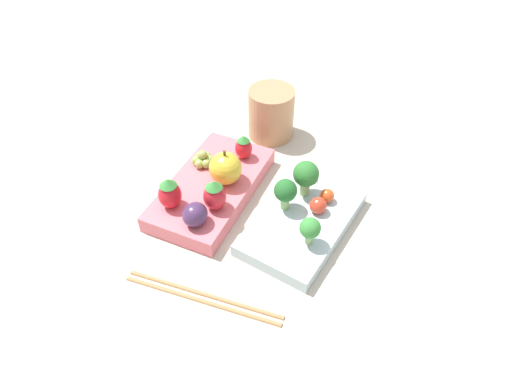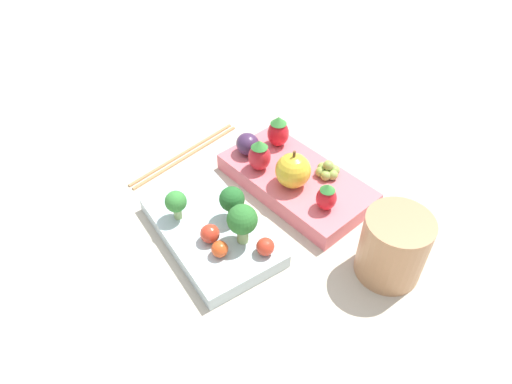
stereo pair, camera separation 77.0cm
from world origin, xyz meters
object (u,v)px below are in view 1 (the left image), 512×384
object	(u,v)px
strawberry_2	(170,193)
grape_cluster	(203,159)
apple	(225,168)
broccoli_floret_2	(285,191)
cherry_tomato_1	(307,173)
strawberry_0	(215,195)
cherry_tomato_2	(327,196)
cherry_tomato_0	(318,205)
plum	(195,214)
bento_box_savoury	(303,221)
broccoli_floret_1	(310,229)
drinking_cup	(271,113)
strawberry_1	(244,147)
bento_box_fruit	(212,189)
chopsticks_pair	(203,297)
broccoli_floret_0	(306,175)

from	to	relation	value
strawberry_2	grape_cluster	world-z (taller)	strawberry_2
apple	grape_cluster	world-z (taller)	apple
apple	grape_cluster	distance (m)	0.06
broccoli_floret_2	grape_cluster	size ratio (longest dim) A/B	1.41
cherry_tomato_1	strawberry_0	xyz separation A→B (m)	(0.12, -0.09, 0.02)
cherry_tomato_2	cherry_tomato_0	bearing A→B (deg)	-8.63
strawberry_0	plum	size ratio (longest dim) A/B	1.34
bento_box_savoury	strawberry_0	world-z (taller)	strawberry_0
plum	grape_cluster	size ratio (longest dim) A/B	1.04
strawberry_2	broccoli_floret_1	bearing A→B (deg)	98.51
cherry_tomato_0	drinking_cup	size ratio (longest dim) A/B	0.28
cherry_tomato_0	cherry_tomato_2	xyz separation A→B (m)	(-0.03, 0.00, -0.00)
broccoli_floret_2	strawberry_1	size ratio (longest dim) A/B	1.21
broccoli_floret_2	strawberry_1	distance (m)	0.12
bento_box_fruit	cherry_tomato_1	bearing A→B (deg)	122.92
strawberry_2	chopsticks_pair	size ratio (longest dim) A/B	0.24
broccoli_floret_0	chopsticks_pair	xyz separation A→B (m)	(0.21, -0.05, -0.05)
broccoli_floret_1	cherry_tomato_2	bearing A→B (deg)	-175.71
plum	drinking_cup	bearing A→B (deg)	-177.63
cherry_tomato_0	strawberry_0	world-z (taller)	strawberry_0
broccoli_floret_0	apple	size ratio (longest dim) A/B	0.99
broccoli_floret_2	cherry_tomato_1	world-z (taller)	broccoli_floret_2
strawberry_2	broccoli_floret_2	bearing A→B (deg)	117.67
cherry_tomato_1	strawberry_0	size ratio (longest dim) A/B	0.46
grape_cluster	drinking_cup	distance (m)	0.16
bento_box_fruit	broccoli_floret_2	distance (m)	0.13
cherry_tomato_0	cherry_tomato_1	distance (m)	0.07
strawberry_1	strawberry_2	distance (m)	0.15
cherry_tomato_0	strawberry_1	size ratio (longest dim) A/B	0.59
strawberry_1	chopsticks_pair	bearing A→B (deg)	16.02
grape_cluster	chopsticks_pair	bearing A→B (deg)	30.97
plum	drinking_cup	world-z (taller)	drinking_cup
cherry_tomato_2	strawberry_0	bearing A→B (deg)	-56.47
bento_box_fruit	broccoli_floret_0	distance (m)	0.15
grape_cluster	drinking_cup	xyz separation A→B (m)	(-0.15, 0.05, 0.01)
bento_box_fruit	cherry_tomato_0	world-z (taller)	cherry_tomato_0
cherry_tomato_2	strawberry_1	xyz separation A→B (m)	(-0.03, -0.15, 0.02)
strawberry_2	broccoli_floret_0	bearing A→B (deg)	126.14
broccoli_floret_2	broccoli_floret_0	bearing A→B (deg)	160.57
bento_box_fruit	strawberry_0	distance (m)	0.07
strawberry_0	strawberry_2	distance (m)	0.06
apple	grape_cluster	xyz separation A→B (m)	(-0.02, -0.05, -0.02)
broccoli_floret_2	plum	xyz separation A→B (m)	(0.09, -0.09, -0.01)
bento_box_fruit	strawberry_0	bearing A→B (deg)	38.21
apple	strawberry_1	size ratio (longest dim) A/B	1.39
cherry_tomato_0	strawberry_2	xyz separation A→B (m)	(0.09, -0.19, 0.02)
cherry_tomato_1	plum	distance (m)	0.19
grape_cluster	drinking_cup	bearing A→B (deg)	163.16
broccoli_floret_1	strawberry_2	size ratio (longest dim) A/B	0.86
broccoli_floret_2	chopsticks_pair	world-z (taller)	broccoli_floret_2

